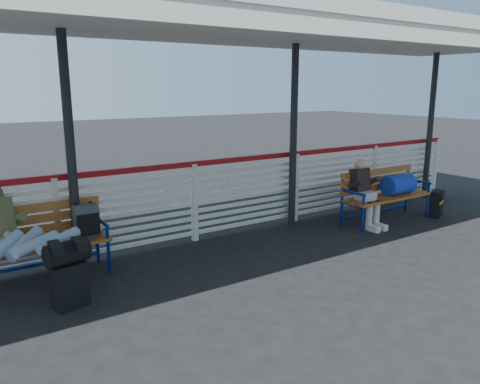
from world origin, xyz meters
TOP-DOWN VIEW (x-y plane):
  - ground at (0.00, 0.00)m, footprint 60.00×60.00m
  - fence at (0.00, 1.90)m, footprint 12.08×0.08m
  - canopy at (-0.00, 0.87)m, footprint 12.60×3.60m
  - luggage_stack at (-2.18, 0.66)m, footprint 0.49×0.33m
  - bench_left at (-2.22, 1.63)m, footprint 1.80×0.56m
  - bench_right at (3.43, 0.99)m, footprint 1.80×0.56m
  - traveler_man at (-2.53, 1.29)m, footprint 0.94×1.53m
  - companion_person at (2.75, 0.99)m, footprint 0.32×0.66m
  - suitcase_side at (4.35, 0.69)m, footprint 0.39×0.33m

SIDE VIEW (x-z plane):
  - ground at x=0.00m, z-range 0.00..0.00m
  - suitcase_side at x=4.35m, z-range 0.00..0.47m
  - luggage_stack at x=-2.18m, z-range 0.03..0.77m
  - bench_left at x=-2.22m, z-range 0.12..1.04m
  - companion_person at x=2.75m, z-range 0.02..1.17m
  - bench_right at x=3.43m, z-range 0.14..1.06m
  - fence at x=0.00m, z-range 0.04..1.28m
  - traveler_man at x=-2.53m, z-range 0.29..1.06m
  - canopy at x=0.00m, z-range 1.46..4.62m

